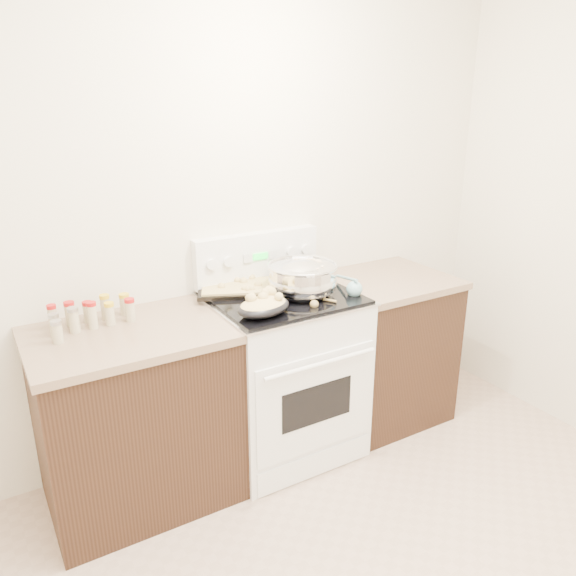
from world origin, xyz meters
TOP-DOWN VIEW (x-y plane):
  - room_shell at (0.00, 0.00)m, footprint 4.10×3.60m
  - counter_left at (-0.48, 1.43)m, footprint 0.93×0.67m
  - counter_right at (1.08, 1.43)m, footprint 0.73×0.67m
  - kitchen_range at (0.35, 1.42)m, footprint 0.78×0.73m
  - mixing_bowl at (0.45, 1.38)m, footprint 0.47×0.47m
  - roasting_pan at (0.13, 1.23)m, footprint 0.33×0.27m
  - baking_sheet at (0.19, 1.61)m, footprint 0.53×0.47m
  - wooden_spoon at (0.42, 1.23)m, footprint 0.15×0.23m
  - blue_ladle at (0.68, 1.24)m, footprint 0.11×0.29m
  - spice_jars at (-0.62, 1.57)m, footprint 0.40×0.23m

SIDE VIEW (x-z plane):
  - counter_left at x=-0.48m, z-range 0.00..0.92m
  - counter_right at x=1.08m, z-range 0.00..0.92m
  - kitchen_range at x=0.35m, z-range -0.12..1.10m
  - wooden_spoon at x=0.42m, z-range 0.93..0.98m
  - baking_sheet at x=0.19m, z-range 0.93..0.99m
  - spice_jars at x=-0.62m, z-range 0.91..1.05m
  - blue_ladle at x=0.68m, z-range 0.93..1.03m
  - roasting_pan at x=0.13m, z-range 0.93..1.05m
  - mixing_bowl at x=0.45m, z-range 0.92..1.14m
  - room_shell at x=0.00m, z-range 0.33..3.08m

